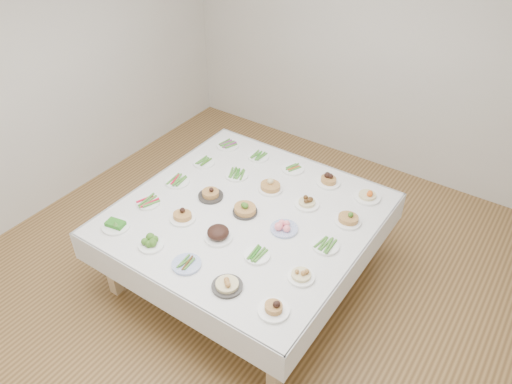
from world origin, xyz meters
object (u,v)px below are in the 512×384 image
Objects in this scene: display_table at (246,219)px; dish_0 at (115,224)px; dish_12 at (245,207)px; dish_24 at (368,193)px.

display_table is 1.10m from dish_0.
dish_12 reaches higher than dish_24.
display_table is 1.11m from dish_24.
dish_0 is 1.09m from dish_12.
dish_0 is at bearing -135.52° from dish_12.
dish_24 is (1.56, 1.55, 0.02)m from dish_0.
dish_24 reaches higher than display_table.
dish_12 is at bearing 44.48° from dish_0.
display_table is at bearing 44.64° from dish_0.
dish_24 is at bearing 45.01° from display_table.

